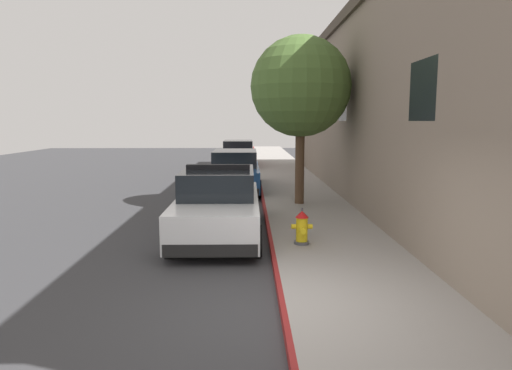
{
  "coord_description": "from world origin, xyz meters",
  "views": [
    {
      "loc": [
        -0.51,
        -6.27,
        2.69
      ],
      "look_at": [
        -0.32,
        5.9,
        1.0
      ],
      "focal_mm": 32.47,
      "sensor_mm": 36.0,
      "label": 1
    }
  ],
  "objects_px": {
    "parked_car_silver_ahead": "(235,172)",
    "fire_hydrant": "(302,227)",
    "parked_car_dark_far": "(238,155)",
    "police_cruiser": "(218,204)",
    "street_tree": "(301,87)"
  },
  "relations": [
    {
      "from": "police_cruiser",
      "to": "fire_hydrant",
      "type": "height_order",
      "value": "police_cruiser"
    },
    {
      "from": "parked_car_silver_ahead",
      "to": "fire_hydrant",
      "type": "xyz_separation_m",
      "value": [
        1.63,
        -8.4,
        -0.24
      ]
    },
    {
      "from": "parked_car_dark_far",
      "to": "parked_car_silver_ahead",
      "type": "bearing_deg",
      "value": -89.53
    },
    {
      "from": "parked_car_dark_far",
      "to": "street_tree",
      "type": "bearing_deg",
      "value": -80.29
    },
    {
      "from": "fire_hydrant",
      "to": "street_tree",
      "type": "xyz_separation_m",
      "value": [
        0.47,
        4.79,
        3.19
      ]
    },
    {
      "from": "police_cruiser",
      "to": "street_tree",
      "type": "height_order",
      "value": "street_tree"
    },
    {
      "from": "parked_car_silver_ahead",
      "to": "fire_hydrant",
      "type": "distance_m",
      "value": 8.56
    },
    {
      "from": "fire_hydrant",
      "to": "police_cruiser",
      "type": "bearing_deg",
      "value": 143.06
    },
    {
      "from": "police_cruiser",
      "to": "street_tree",
      "type": "relative_size",
      "value": 0.95
    },
    {
      "from": "parked_car_silver_ahead",
      "to": "parked_car_dark_far",
      "type": "relative_size",
      "value": 1.0
    },
    {
      "from": "parked_car_silver_ahead",
      "to": "police_cruiser",
      "type": "bearing_deg",
      "value": -91.47
    },
    {
      "from": "parked_car_dark_far",
      "to": "fire_hydrant",
      "type": "relative_size",
      "value": 6.37
    },
    {
      "from": "parked_car_silver_ahead",
      "to": "fire_hydrant",
      "type": "height_order",
      "value": "parked_car_silver_ahead"
    },
    {
      "from": "police_cruiser",
      "to": "fire_hydrant",
      "type": "xyz_separation_m",
      "value": [
        1.81,
        -1.36,
        -0.24
      ]
    },
    {
      "from": "police_cruiser",
      "to": "parked_car_dark_far",
      "type": "relative_size",
      "value": 1.0
    }
  ]
}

